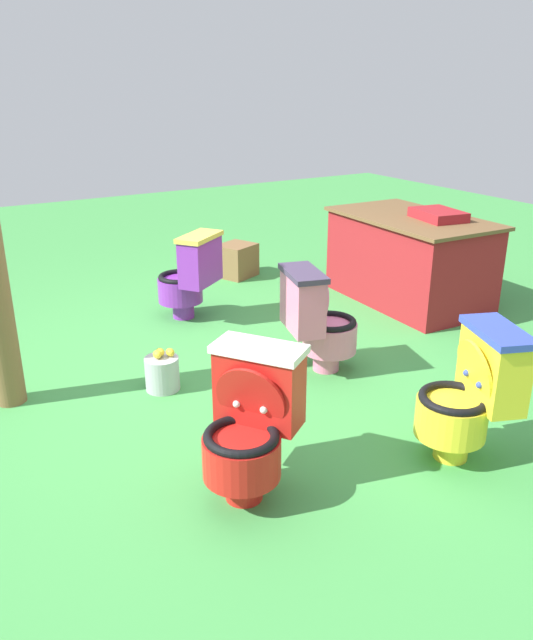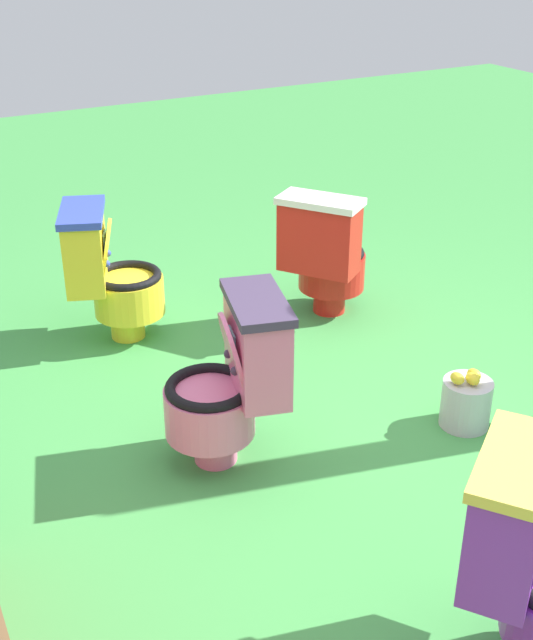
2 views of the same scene
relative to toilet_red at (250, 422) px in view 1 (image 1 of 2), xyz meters
The scene contains 8 objects.
ground 1.41m from the toilet_red, 157.49° to the left, with size 14.00×14.00×0.00m, color #429947.
toilet_red is the anchor object (origin of this frame).
toilet_purple 2.41m from the toilet_red, 162.39° to the left, with size 0.63×0.61×0.73m.
toilet_pink 1.41m from the toilet_red, 131.82° to the left, with size 0.52×0.58×0.73m.
toilet_yellow 1.17m from the toilet_red, 73.72° to the left, with size 0.55×0.60×0.73m.
vendor_table 3.11m from the toilet_red, 123.49° to the left, with size 1.49×0.91×0.85m.
small_crate 3.57m from the toilet_red, 152.73° to the left, with size 0.35×0.31×0.33m, color brown.
lemon_bucket 1.25m from the toilet_red, behind, with size 0.22×0.22×0.28m.
Camera 1 is at (3.52, -1.79, 1.89)m, focal length 35.43 mm.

